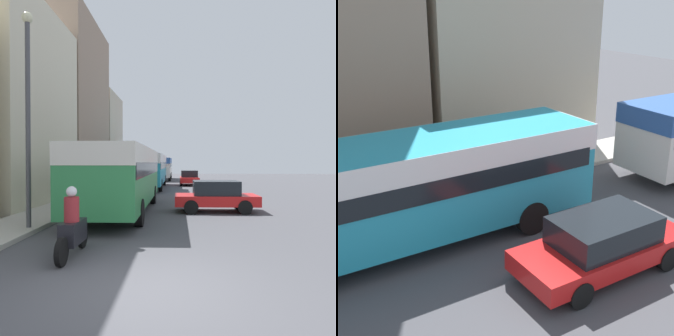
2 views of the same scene
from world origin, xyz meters
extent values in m
cube|color=#BCAD93|center=(-9.56, 30.35, 4.89)|extent=(6.72, 7.51, 9.78)
cube|color=teal|center=(-1.96, 23.31, 1.74)|extent=(2.56, 11.38, 2.48)
cube|color=white|center=(-1.96, 23.31, 2.61)|extent=(2.59, 11.44, 0.74)
cube|color=black|center=(-1.96, 23.31, 2.05)|extent=(2.62, 10.92, 0.55)
cylinder|color=black|center=(-3.14, 26.83, 0.50)|extent=(0.28, 1.00, 1.00)
cylinder|color=black|center=(-0.78, 26.83, 0.50)|extent=(0.28, 1.00, 1.00)
cylinder|color=black|center=(-2.74, 33.87, 0.50)|extent=(0.28, 1.00, 1.00)
cube|color=red|center=(1.72, 27.21, 0.57)|extent=(1.84, 4.57, 0.50)
cube|color=black|center=(1.72, 27.21, 1.15)|extent=(1.62, 2.51, 0.67)
cylinder|color=black|center=(2.57, 25.80, 0.32)|extent=(0.22, 0.64, 0.64)
cylinder|color=black|center=(0.88, 25.80, 0.32)|extent=(0.22, 0.64, 0.64)
cylinder|color=black|center=(2.57, 28.63, 0.32)|extent=(0.22, 0.64, 0.64)
cylinder|color=black|center=(0.88, 28.63, 0.32)|extent=(0.22, 0.64, 0.64)
cylinder|color=#232838|center=(-5.21, 29.12, 0.56)|extent=(0.32, 0.32, 0.83)
cylinder|color=black|center=(-5.21, 29.12, 1.32)|extent=(0.40, 0.40, 0.69)
sphere|color=tan|center=(-5.21, 29.12, 1.78)|extent=(0.22, 0.22, 0.22)
camera|label=1|loc=(0.62, -5.87, 2.31)|focal=35.00mm
camera|label=2|loc=(9.03, 19.83, 6.60)|focal=50.00mm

